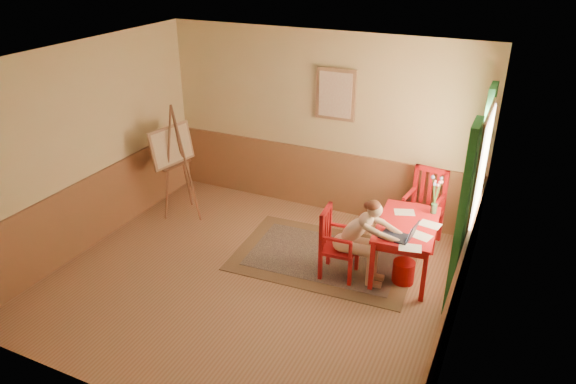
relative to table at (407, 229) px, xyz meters
The scene contains 14 objects.
room 2.12m from the table, 150.19° to the right, with size 5.04×4.54×2.84m.
wainscot 1.73m from the table, behind, with size 5.00×4.50×1.00m.
window 1.01m from the table, ahead, with size 0.12×2.01×2.20m.
wall_portrait 2.29m from the table, 140.10° to the left, with size 0.60×0.05×0.76m.
rug 1.23m from the table, behind, with size 2.49×1.73×0.02m.
table is the anchor object (origin of this frame).
chair_left 0.92m from the table, 150.42° to the right, with size 0.46×0.45×0.94m.
chair_back 0.87m from the table, 86.94° to the left, with size 0.54×0.56×1.09m.
figure 0.64m from the table, 137.93° to the right, with size 0.87×0.39×1.16m.
laptop 0.43m from the table, 88.26° to the right, with size 0.44×0.30×0.25m.
papers 0.20m from the table, 40.52° to the right, with size 0.67×1.09×0.00m.
vase 0.58m from the table, 61.24° to the left, with size 0.18×0.26×0.50m.
wastebasket 0.54m from the table, 75.89° to the right, with size 0.28×0.28×0.30m, color #AC0E0D.
easel 3.67m from the table, behind, with size 0.65×0.79×1.77m.
Camera 1 is at (2.80, -4.95, 3.99)m, focal length 33.07 mm.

